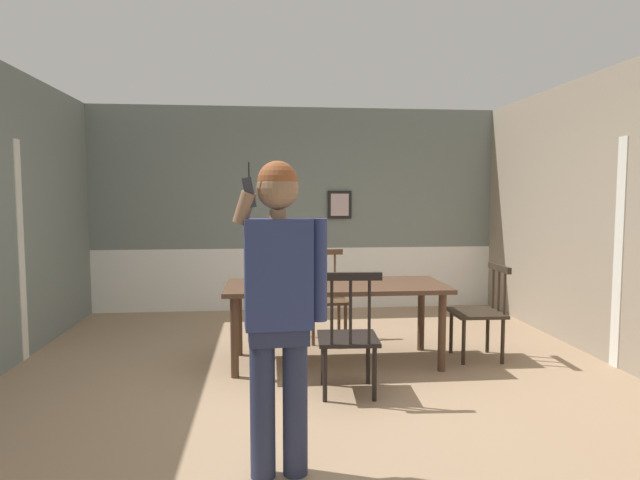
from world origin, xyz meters
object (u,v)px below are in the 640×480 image
(chair_at_table_head, at_px, (326,297))
(person_figure, at_px, (280,297))
(chair_by_doorway, at_px, (348,336))
(dining_table, at_px, (336,293))
(chair_near_window, at_px, (481,311))

(chair_at_table_head, height_order, person_figure, person_figure)
(chair_at_table_head, bearing_deg, chair_by_doorway, 85.96)
(dining_table, xyz_separation_m, chair_near_window, (1.41, -0.01, -0.21))
(chair_by_doorway, height_order, chair_at_table_head, chair_by_doorway)
(dining_table, xyz_separation_m, person_figure, (-0.58, -2.01, 0.35))
(chair_near_window, relative_size, chair_at_table_head, 0.93)
(chair_by_doorway, bearing_deg, dining_table, 93.01)
(dining_table, distance_m, chair_by_doorway, 0.85)
(person_figure, bearing_deg, chair_near_window, -138.67)
(chair_by_doorway, relative_size, chair_at_table_head, 1.02)
(chair_by_doorway, distance_m, person_figure, 1.43)
(chair_near_window, xyz_separation_m, person_figure, (-1.99, -2.00, 0.55))
(dining_table, relative_size, chair_by_doorway, 2.05)
(dining_table, distance_m, person_figure, 2.12)
(chair_by_doorway, bearing_deg, chair_near_window, 33.43)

